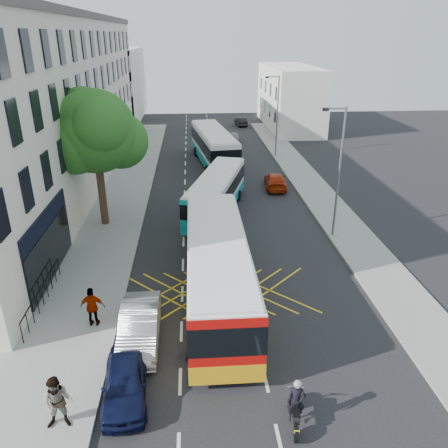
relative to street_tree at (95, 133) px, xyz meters
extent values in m
plane|color=black|center=(8.51, -14.97, -6.29)|extent=(120.00, 120.00, 0.00)
cube|color=gray|center=(0.01, 0.03, -6.22)|extent=(5.00, 70.00, 0.15)
cube|color=gray|center=(16.01, 0.03, -6.22)|extent=(3.00, 70.00, 0.15)
cube|color=beige|center=(-5.49, 9.53, 0.21)|extent=(8.00, 45.00, 13.00)
cube|color=#59544C|center=(-5.49, 9.53, 6.96)|extent=(8.30, 45.00, 0.50)
cube|color=black|center=(-1.44, -6.97, -2.89)|extent=(0.12, 7.00, 0.90)
cube|color=black|center=(-1.44, -6.97, -4.69)|extent=(0.12, 7.00, 2.60)
cube|color=silver|center=(-5.49, 40.03, -1.29)|extent=(8.00, 20.00, 10.00)
cube|color=silver|center=(19.51, 33.03, -2.29)|extent=(6.00, 18.00, 8.00)
cylinder|color=#382619|center=(0.01, 0.03, -3.94)|extent=(0.50, 0.50, 4.40)
sphere|color=#215317|center=(0.01, 0.03, 0.06)|extent=(5.20, 5.20, 5.20)
sphere|color=#215317|center=(1.41, 0.83, -0.74)|extent=(3.60, 3.60, 3.60)
sphere|color=#215317|center=(-1.19, -0.57, -0.54)|extent=(3.80, 3.80, 3.80)
sphere|color=#215317|center=(0.61, -1.27, 0.66)|extent=(3.40, 3.40, 3.40)
sphere|color=#215317|center=(-0.79, 1.13, 1.06)|extent=(3.20, 3.20, 3.20)
cylinder|color=slate|center=(14.81, -2.97, -2.14)|extent=(0.14, 0.14, 8.00)
cylinder|color=slate|center=(14.21, -2.97, 1.76)|extent=(1.20, 0.10, 0.10)
cube|color=black|center=(13.61, -2.97, 1.71)|extent=(0.35, 0.15, 0.18)
cylinder|color=slate|center=(14.81, 17.03, -2.14)|extent=(0.14, 0.14, 8.00)
cylinder|color=slate|center=(14.21, 17.03, 1.76)|extent=(1.20, 0.10, 0.10)
cube|color=black|center=(13.61, 17.03, 1.71)|extent=(0.35, 0.15, 0.18)
cube|color=silver|center=(7.04, -9.66, -4.47)|extent=(2.74, 11.96, 2.88)
cube|color=silver|center=(7.04, -9.66, -2.98)|extent=(2.52, 11.72, 0.13)
cube|color=black|center=(7.04, -9.66, -4.06)|extent=(2.80, 12.02, 1.20)
cube|color=orange|center=(7.04, -9.66, -5.48)|extent=(2.79, 12.01, 0.81)
cube|color=#AC0C09|center=(7.03, -15.61, -4.44)|extent=(2.76, 0.10, 2.72)
cube|color=#FF0C0C|center=(5.92, -15.61, -5.21)|extent=(0.25, 0.06, 0.25)
cube|color=#FF0C0C|center=(8.14, -15.62, -5.21)|extent=(0.25, 0.06, 0.25)
cylinder|color=black|center=(5.69, -6.40, -5.80)|extent=(0.31, 0.98, 0.98)
cylinder|color=black|center=(8.40, -6.40, -5.80)|extent=(0.31, 0.98, 0.98)
cylinder|color=black|center=(5.67, -13.68, -5.80)|extent=(0.31, 0.98, 0.98)
cylinder|color=black|center=(8.39, -13.68, -5.80)|extent=(0.31, 0.98, 0.98)
cube|color=silver|center=(7.67, 1.80, -4.77)|extent=(4.99, 10.21, 2.40)
cube|color=silver|center=(7.67, 1.80, -3.53)|extent=(4.76, 9.97, 0.11)
cube|color=black|center=(7.67, 1.80, -4.43)|extent=(5.07, 10.29, 1.00)
cube|color=#0B9293|center=(7.67, 1.80, -5.61)|extent=(5.05, 10.27, 0.68)
cube|color=#0DA3A7|center=(6.27, -2.95, -4.75)|extent=(2.24, 0.75, 2.27)
cube|color=#FF0C0C|center=(5.42, -2.71, -5.38)|extent=(0.26, 0.13, 0.25)
cube|color=#FF0C0C|center=(7.12, -3.21, -5.38)|extent=(0.26, 0.13, 0.25)
cylinder|color=black|center=(7.35, 4.74, -5.88)|extent=(0.47, 0.85, 0.82)
cylinder|color=black|center=(9.53, 4.10, -5.88)|extent=(0.47, 0.85, 0.82)
cylinder|color=black|center=(5.64, -1.09, -5.88)|extent=(0.47, 0.85, 0.82)
cylinder|color=black|center=(7.81, -1.73, -5.88)|extent=(0.47, 0.85, 0.82)
cube|color=silver|center=(8.16, 14.82, -4.50)|extent=(4.22, 12.05, 2.84)
cube|color=silver|center=(8.16, 14.82, -3.02)|extent=(3.97, 11.78, 0.13)
cube|color=black|center=(8.16, 14.82, -4.09)|extent=(4.28, 12.11, 1.18)
cube|color=#0B838F|center=(8.16, 14.82, -5.49)|extent=(4.27, 12.10, 0.80)
cube|color=white|center=(8.93, 9.00, -4.47)|extent=(2.71, 0.46, 2.68)
cube|color=#FF0C0C|center=(7.85, 8.85, -5.22)|extent=(0.26, 0.09, 0.25)
cube|color=#FF0C0C|center=(10.01, 9.14, -5.22)|extent=(0.26, 0.09, 0.25)
cylinder|color=black|center=(6.40, 17.83, -5.81)|extent=(0.43, 1.00, 0.97)
cylinder|color=black|center=(9.06, 18.18, -5.81)|extent=(0.43, 1.00, 0.97)
cylinder|color=black|center=(7.35, 10.71, -5.81)|extent=(0.43, 1.00, 0.97)
cylinder|color=black|center=(10.01, 11.06, -5.81)|extent=(0.43, 1.00, 0.97)
cylinder|color=black|center=(9.04, -17.81, -5.99)|extent=(0.21, 0.62, 0.61)
cylinder|color=black|center=(9.28, -16.40, -5.99)|extent=(0.21, 0.62, 0.61)
cube|color=black|center=(9.16, -17.10, -5.70)|extent=(0.40, 1.16, 0.21)
cube|color=black|center=(9.20, -16.87, -5.53)|extent=(0.33, 0.47, 0.19)
cube|color=black|center=(9.12, -17.34, -5.58)|extent=(0.32, 0.51, 0.10)
cylinder|color=slate|center=(9.27, -16.45, -5.63)|extent=(0.13, 0.42, 0.80)
cylinder|color=slate|center=(9.25, -16.59, -5.29)|extent=(0.57, 0.13, 0.04)
cube|color=gold|center=(9.01, -17.97, -5.77)|extent=(0.17, 0.05, 0.12)
imported|color=black|center=(9.15, -17.15, -5.33)|extent=(0.66, 0.49, 1.64)
sphere|color=#99999E|center=(9.15, -17.15, -4.62)|extent=(0.29, 0.29, 0.29)
imported|color=black|center=(3.40, -15.51, -5.64)|extent=(1.82, 3.92, 1.30)
imported|color=#929599|center=(3.61, -12.48, -5.55)|extent=(1.64, 4.53, 1.49)
imported|color=#A42507|center=(12.92, 6.94, -5.68)|extent=(2.13, 4.39, 1.23)
imported|color=#464A4E|center=(7.89, 30.29, -5.57)|extent=(2.96, 5.44, 1.45)
imported|color=#94969B|center=(11.01, 24.49, -5.70)|extent=(1.49, 3.51, 1.18)
imported|color=black|center=(13.02, 34.07, -5.71)|extent=(1.55, 3.65, 1.17)
imported|color=gray|center=(1.51, -16.83, -5.16)|extent=(0.98, 0.77, 1.96)
imported|color=gray|center=(1.51, -11.40, -5.21)|extent=(1.11, 0.50, 1.86)
camera|label=1|loc=(6.01, -27.64, 5.63)|focal=35.00mm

